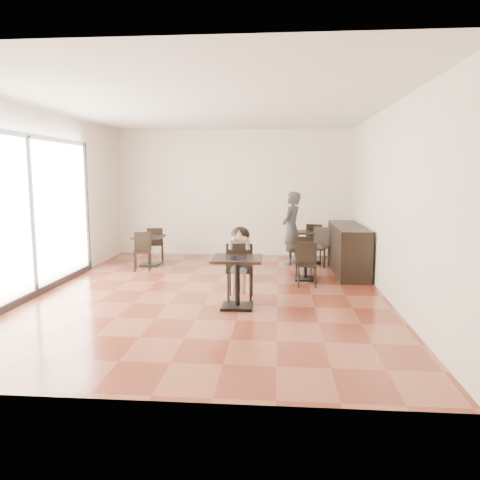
# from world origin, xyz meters

# --- Properties ---
(floor) EXTENTS (6.00, 8.00, 0.01)m
(floor) POSITION_xyz_m (0.00, 0.00, 0.00)
(floor) COLOR brown
(floor) RESTS_ON ground
(ceiling) EXTENTS (6.00, 8.00, 0.01)m
(ceiling) POSITION_xyz_m (0.00, 0.00, 3.20)
(ceiling) COLOR white
(ceiling) RESTS_ON floor
(wall_back) EXTENTS (6.00, 0.01, 3.20)m
(wall_back) POSITION_xyz_m (0.00, 4.00, 1.60)
(wall_back) COLOR white
(wall_back) RESTS_ON floor
(wall_front) EXTENTS (6.00, 0.01, 3.20)m
(wall_front) POSITION_xyz_m (0.00, -4.00, 1.60)
(wall_front) COLOR white
(wall_front) RESTS_ON floor
(wall_left) EXTENTS (0.01, 8.00, 3.20)m
(wall_left) POSITION_xyz_m (-3.00, 0.00, 1.60)
(wall_left) COLOR white
(wall_left) RESTS_ON floor
(wall_right) EXTENTS (0.01, 8.00, 3.20)m
(wall_right) POSITION_xyz_m (3.00, 0.00, 1.60)
(wall_right) COLOR white
(wall_right) RESTS_ON floor
(storefront_window) EXTENTS (0.04, 4.50, 2.60)m
(storefront_window) POSITION_xyz_m (-2.97, -0.50, 1.40)
(storefront_window) COLOR white
(storefront_window) RESTS_ON floor
(child_table) EXTENTS (0.75, 0.75, 0.80)m
(child_table) POSITION_xyz_m (0.55, -0.89, 0.40)
(child_table) COLOR black
(child_table) RESTS_ON floor
(child_chair) EXTENTS (0.43, 0.43, 0.96)m
(child_chair) POSITION_xyz_m (0.55, -0.34, 0.48)
(child_chair) COLOR black
(child_chair) RESTS_ON floor
(child) EXTENTS (0.43, 0.60, 1.21)m
(child) POSITION_xyz_m (0.55, -0.34, 0.60)
(child) COLOR slate
(child) RESTS_ON child_chair
(plate) EXTENTS (0.27, 0.27, 0.02)m
(plate) POSITION_xyz_m (0.55, -0.99, 0.81)
(plate) COLOR black
(plate) RESTS_ON child_table
(pizza_slice) EXTENTS (0.28, 0.22, 0.06)m
(pizza_slice) POSITION_xyz_m (0.55, -0.53, 1.05)
(pizza_slice) COLOR tan
(pizza_slice) RESTS_ON child
(adult_patron) EXTENTS (0.61, 0.72, 1.68)m
(adult_patron) POSITION_xyz_m (1.48, 2.83, 0.84)
(adult_patron) COLOR #36353A
(adult_patron) RESTS_ON floor
(cafe_table_mid) EXTENTS (0.65, 0.65, 0.67)m
(cafe_table_mid) POSITION_xyz_m (1.71, 1.19, 0.34)
(cafe_table_mid) COLOR black
(cafe_table_mid) RESTS_ON floor
(cafe_table_left) EXTENTS (0.76, 0.76, 0.68)m
(cafe_table_left) POSITION_xyz_m (-1.76, 2.34, 0.34)
(cafe_table_left) COLOR black
(cafe_table_left) RESTS_ON floor
(cafe_table_back) EXTENTS (0.91, 0.91, 0.73)m
(cafe_table_back) POSITION_xyz_m (1.95, 3.13, 0.37)
(cafe_table_back) COLOR black
(cafe_table_back) RESTS_ON floor
(chair_mid_a) EXTENTS (0.37, 0.37, 0.81)m
(chair_mid_a) POSITION_xyz_m (1.71, 1.74, 0.40)
(chair_mid_a) COLOR black
(chair_mid_a) RESTS_ON floor
(chair_mid_b) EXTENTS (0.37, 0.37, 0.81)m
(chair_mid_b) POSITION_xyz_m (1.71, 0.64, 0.40)
(chair_mid_b) COLOR black
(chair_mid_b) RESTS_ON floor
(chair_left_a) EXTENTS (0.44, 0.44, 0.82)m
(chair_left_a) POSITION_xyz_m (-1.76, 2.89, 0.41)
(chair_left_a) COLOR black
(chair_left_a) RESTS_ON floor
(chair_left_b) EXTENTS (0.44, 0.44, 0.82)m
(chair_left_b) POSITION_xyz_m (-1.76, 1.79, 0.41)
(chair_left_b) COLOR black
(chair_left_b) RESTS_ON floor
(chair_back_a) EXTENTS (0.52, 0.52, 0.88)m
(chair_back_a) POSITION_xyz_m (2.10, 3.50, 0.44)
(chair_back_a) COLOR black
(chair_back_a) RESTS_ON floor
(chair_back_b) EXTENTS (0.52, 0.52, 0.88)m
(chair_back_b) POSITION_xyz_m (2.10, 2.58, 0.44)
(chair_back_b) COLOR black
(chair_back_b) RESTS_ON floor
(service_counter) EXTENTS (0.60, 2.40, 1.00)m
(service_counter) POSITION_xyz_m (2.65, 2.00, 0.50)
(service_counter) COLOR black
(service_counter) RESTS_ON floor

